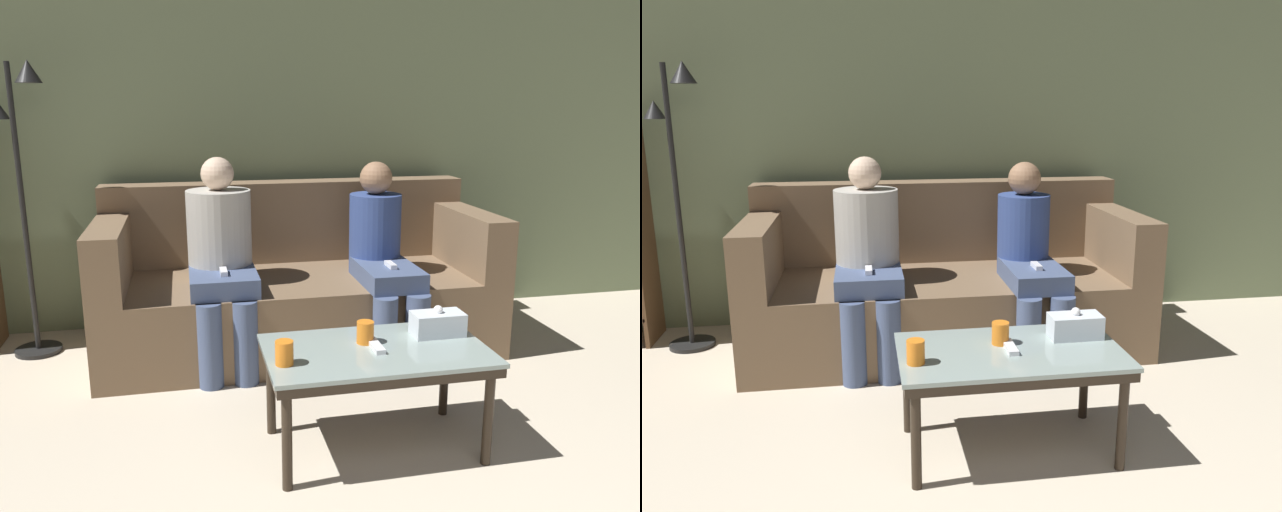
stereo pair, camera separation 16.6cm
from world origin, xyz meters
The scene contains 10 objects.
wall_back centered at (0.00, 4.13, 1.30)m, with size 12.00×0.06×2.60m.
couch centered at (0.00, 3.59, 0.34)m, with size 2.26×0.95×0.95m.
coffee_table centered at (0.10, 2.33, 0.40)m, with size 0.91×0.53×0.45m.
cup_near_left centered at (0.08, 2.39, 0.49)m, with size 0.07×0.07×0.09m.
cup_near_right centered at (-0.29, 2.24, 0.49)m, with size 0.07×0.07×0.09m.
tissue_box centered at (0.40, 2.42, 0.50)m, with size 0.22×0.12×0.13m.
game_remote centered at (0.10, 2.33, 0.46)m, with size 0.04×0.15×0.02m.
standing_lamp centered at (-1.49, 3.76, 1.01)m, with size 0.31×0.26×1.64m.
seated_person_left_end centered at (-0.45, 3.38, 0.62)m, with size 0.35×0.65×1.14m.
seated_person_mid_left centered at (0.45, 3.33, 0.58)m, with size 0.31×0.71×1.10m.
Camera 1 is at (-0.63, 0.06, 1.41)m, focal length 35.00 mm.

